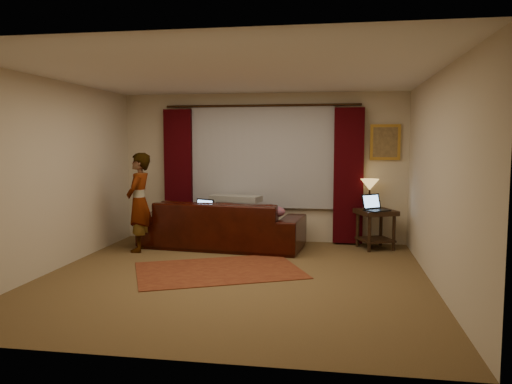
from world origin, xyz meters
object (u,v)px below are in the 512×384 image
sofa (222,215)px  laptop_sofa (199,208)px  person (139,202)px  tiffany_lamp (369,194)px  end_table (375,229)px  laptop_table (377,203)px

sofa → laptop_sofa: sofa is taller
sofa → person: (-1.24, -0.51, 0.25)m
tiffany_lamp → person: size_ratio=0.31×
sofa → end_table: (2.52, 0.28, -0.22)m
sofa → tiffany_lamp: tiffany_lamp is taller
laptop_sofa → end_table: bearing=32.3°
end_table → laptop_table: size_ratio=1.61×
person → laptop_sofa: bearing=113.1°
sofa → tiffany_lamp: 2.49m
end_table → laptop_table: 0.48m
laptop_sofa → tiffany_lamp: (2.78, 0.57, 0.22)m
laptop_table → person: (-3.77, -0.65, 0.01)m
laptop_table → end_table: bearing=52.7°
laptop_sofa → tiffany_lamp: tiffany_lamp is taller
sofa → person: size_ratio=1.69×
sofa → laptop_table: size_ratio=6.66×
sofa → laptop_sofa: bearing=23.6°
sofa → laptop_table: sofa is taller
sofa → person: 1.37m
end_table → tiffany_lamp: (-0.10, 0.18, 0.57)m
laptop_table → person: person is taller
end_table → person: bearing=-168.2°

